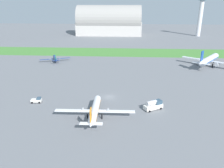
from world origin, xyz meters
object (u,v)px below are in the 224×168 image
object	(u,v)px
airplane_parked_jet_far	(209,60)
pushback_tug_midfield	(37,100)
fuel_truck_near_gate	(153,105)
airplane_foreground_turboprop	(95,110)
control_tower	(201,13)
airplane_taxiing_turboprop	(55,58)

from	to	relation	value
airplane_parked_jet_far	pushback_tug_midfield	distance (m)	92.64
fuel_truck_near_gate	pushback_tug_midfield	size ratio (longest dim) A/B	1.82
airplane_foreground_turboprop	fuel_truck_near_gate	xyz separation A→B (m)	(18.56, 6.83, -1.10)
pushback_tug_midfield	airplane_foreground_turboprop	bearing A→B (deg)	-28.86
fuel_truck_near_gate	control_tower	size ratio (longest dim) A/B	0.17
airplane_taxiing_turboprop	control_tower	xyz separation A→B (m)	(117.84, 114.57, 21.16)
airplane_parked_jet_far	pushback_tug_midfield	size ratio (longest dim) A/B	6.81
pushback_tug_midfield	fuel_truck_near_gate	bearing A→B (deg)	-9.27
airplane_taxiing_turboprop	airplane_foreground_turboprop	xyz separation A→B (m)	(33.21, -66.84, 0.73)
fuel_truck_near_gate	airplane_foreground_turboprop	bearing A→B (deg)	169.49
airplane_foreground_turboprop	airplane_parked_jet_far	bearing A→B (deg)	-42.93
airplane_parked_jet_far	fuel_truck_near_gate	bearing A→B (deg)	-176.50
airplane_foreground_turboprop	airplane_parked_jet_far	distance (m)	82.23
airplane_taxiing_turboprop	pushback_tug_midfield	xyz separation A→B (m)	(11.15, -57.26, -1.04)
airplane_taxiing_turboprop	control_tower	size ratio (longest dim) A/B	0.43
pushback_tug_midfield	control_tower	xyz separation A→B (m)	(106.69, 171.83, 22.20)
airplane_parked_jet_far	pushback_tug_midfield	xyz separation A→B (m)	(-76.71, -51.86, -2.90)
control_tower	airplane_taxiing_turboprop	bearing A→B (deg)	-135.81
airplane_foreground_turboprop	pushback_tug_midfield	distance (m)	24.12
airplane_foreground_turboprop	pushback_tug_midfield	xyz separation A→B (m)	(-22.06, 9.58, -1.77)
airplane_foreground_turboprop	control_tower	world-z (taller)	control_tower
fuel_truck_near_gate	pushback_tug_midfield	xyz separation A→B (m)	(-40.63, 2.75, -0.67)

